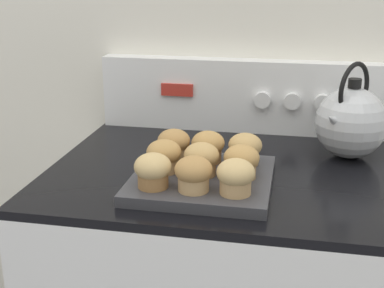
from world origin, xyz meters
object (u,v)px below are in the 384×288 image
Objects in this scene: muffin_pan at (202,180)px; muffin_r2_c1 at (208,146)px; muffin_r1_c1 at (201,159)px; muffin_r0_c1 at (193,174)px; muffin_r0_c0 at (153,170)px; muffin_r2_c0 at (174,144)px; tea_kettle at (351,122)px; muffin_r2_c2 at (245,149)px; muffin_r0_c2 at (236,176)px; muffin_r1_c0 at (164,156)px; muffin_r1_c2 at (241,161)px.

muffin_r2_c1 is (-0.00, 0.08, 0.04)m from muffin_pan.
muffin_r0_c1 is at bearing -90.25° from muffin_r1_c1.
muffin_r0_c0 and muffin_r2_c1 have the same top height.
muffin_r2_c0 is 0.40m from tea_kettle.
muffin_r1_c1 is at bearing -46.64° from muffin_r2_c0.
muffin_r2_c2 reaches higher than muffin_pan.
muffin_r2_c0 is (-0.08, 0.08, 0.04)m from muffin_pan.
muffin_r0_c1 is 1.00× the size of muffin_r2_c1.
muffin_r2_c2 is at bearing 0.42° from muffin_r2_c1.
muffin_r1_c1 is 0.32× the size of tea_kettle.
muffin_r0_c1 is 0.43m from tea_kettle.
muffin_r0_c1 is 1.00× the size of muffin_r0_c2.
muffin_r1_c2 is at bearing -0.85° from muffin_r1_c0.
muffin_r1_c0 reaches higher than muffin_pan.
muffin_r1_c1 is at bearing 45.14° from muffin_r0_c0.
muffin_r1_c1 is at bearing -178.97° from muffin_r1_c2.
muffin_r0_c0 is 1.00× the size of muffin_r0_c1.
muffin_r2_c2 is at bearing 45.72° from muffin_pan.
muffin_pan is 3.91× the size of muffin_r0_c0.
muffin_r1_c2 is (0.08, 0.08, 0.00)m from muffin_r0_c1.
muffin_r0_c0 and muffin_r1_c1 have the same top height.
muffin_r1_c0 is 1.00× the size of muffin_r2_c2.
muffin_r1_c0 is at bearing 179.15° from muffin_r1_c2.
muffin_r0_c0 is 0.17m from muffin_r2_c1.
muffin_r2_c1 is at bearing 63.63° from muffin_r0_c0.
muffin_r1_c0 and muffin_r2_c1 have the same top height.
muffin_r2_c2 is (0.15, 0.08, 0.00)m from muffin_r1_c0.
muffin_r0_c2 is at bearing 0.81° from muffin_r0_c1.
muffin_r2_c2 is (0.08, 0.08, 0.04)m from muffin_pan.
muffin_r0_c0 and muffin_r0_c2 have the same top height.
muffin_r0_c1 is at bearing -134.22° from tea_kettle.
muffin_r2_c0 is at bearing 133.36° from muffin_r1_c1.
muffin_r1_c0 is 0.08m from muffin_r1_c1.
muffin_r2_c0 is 1.00× the size of muffin_r2_c1.
muffin_r0_c2 and muffin_r1_c0 have the same top height.
muffin_pan is 3.91× the size of muffin_r1_c0.
tea_kettle is at bearing 26.62° from muffin_r2_c1.
muffin_r2_c0 is at bearing -158.14° from tea_kettle.
muffin_r0_c2 is (0.15, -0.00, 0.00)m from muffin_r0_c0.
muffin_r0_c1 is 0.16m from muffin_r2_c1.
tea_kettle is at bearing 37.43° from muffin_pan.
muffin_r2_c0 is at bearing 133.92° from muffin_r0_c2.
muffin_r0_c2 is 1.00× the size of muffin_r1_c1.
muffin_r1_c0 is 1.00× the size of muffin_r2_c1.
muffin_r1_c2 is 0.17m from muffin_r2_c0.
muffin_pan is at bearing 21.88° from muffin_r1_c1.
muffin_r2_c2 is (-0.00, 0.08, 0.00)m from muffin_r1_c2.
muffin_r1_c0 is at bearing -149.17° from tea_kettle.
muffin_r0_c1 and muffin_r2_c0 have the same top height.
muffin_r2_c0 is at bearing 87.76° from muffin_r1_c0.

